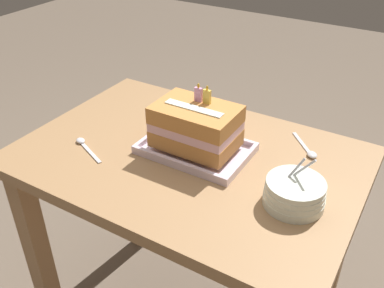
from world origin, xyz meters
The scene contains 6 objects.
dining_table centered at (0.00, 0.00, 0.63)m, with size 0.95×0.65×0.78m.
foil_tray centered at (0.01, 0.02, 0.78)m, with size 0.30×0.20×0.02m.
birthday_cake centered at (0.01, 0.02, 0.86)m, with size 0.23×0.15×0.17m.
bowl_stack centered at (0.33, -0.05, 0.81)m, with size 0.15×0.15×0.13m.
serving_spoon_near_tray centered at (-0.28, -0.12, 0.78)m, with size 0.14×0.07×0.01m.
serving_spoon_by_bowls centered at (0.29, 0.18, 0.78)m, with size 0.11×0.12×0.01m.
Camera 1 is at (0.53, -0.86, 1.46)m, focal length 40.30 mm.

